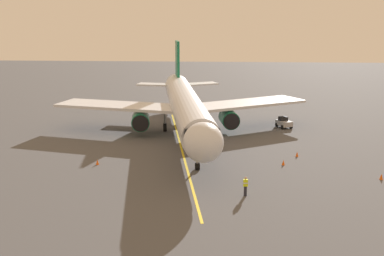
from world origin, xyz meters
TOP-DOWN VIEW (x-y plane):
  - ground_plane at (0.00, 0.00)m, footprint 220.00×220.00m
  - apron_lead_in_line at (1.50, 6.21)m, footprint 6.99×39.47m
  - airplane at (1.55, -0.06)m, footprint 34.31×40.22m
  - ground_crew_marshaller at (-5.27, 20.21)m, footprint 0.41×0.27m
  - tug_near_nose at (-11.75, -5.69)m, footprint 2.31×2.71m
  - safety_cone_nose_left at (-11.47, 8.25)m, footprint 0.32×0.32m
  - safety_cone_nose_right at (-18.23, 15.17)m, footprint 0.32×0.32m
  - safety_cone_wing_port at (-9.58, 11.41)m, footprint 0.32×0.32m
  - safety_cone_wing_starboard at (9.69, 12.63)m, footprint 0.32×0.32m

SIDE VIEW (x-z plane):
  - ground_plane at x=0.00m, z-range 0.00..0.00m
  - apron_lead_in_line at x=1.50m, z-range 0.00..0.01m
  - safety_cone_nose_left at x=-11.47m, z-range 0.00..0.55m
  - safety_cone_nose_right at x=-18.23m, z-range 0.00..0.55m
  - safety_cone_wing_port at x=-9.58m, z-range 0.00..0.55m
  - safety_cone_wing_starboard at x=9.69m, z-range 0.00..0.55m
  - tug_near_nose at x=-11.75m, z-range -0.05..1.45m
  - ground_crew_marshaller at x=-5.27m, z-range 0.03..1.74m
  - airplane at x=1.55m, z-range -1.75..9.75m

